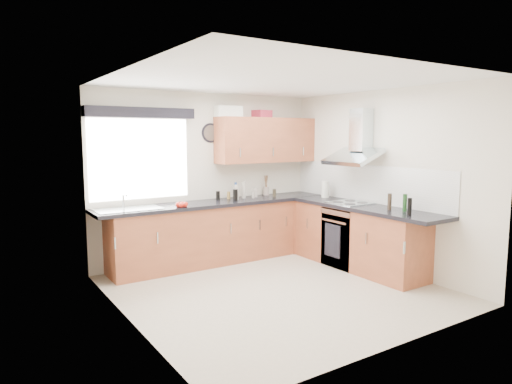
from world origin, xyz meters
TOP-DOWN VIEW (x-y plane):
  - ground_plane at (0.00, 0.00)m, footprint 3.60×3.60m
  - ceiling at (0.00, 0.00)m, footprint 3.60×3.60m
  - wall_back at (0.00, 1.80)m, footprint 3.60×0.02m
  - wall_front at (0.00, -1.80)m, footprint 3.60×0.02m
  - wall_left at (-1.80, 0.00)m, footprint 0.02×3.60m
  - wall_right at (1.80, 0.00)m, footprint 0.02×3.60m
  - window at (-1.05, 1.79)m, footprint 1.40×0.02m
  - window_blind at (-1.05, 1.70)m, footprint 1.50×0.18m
  - splashback at (1.79, 0.30)m, footprint 0.01×3.00m
  - base_cab_back at (-0.10, 1.51)m, footprint 3.00×0.58m
  - base_cab_corner at (1.50, 1.50)m, footprint 0.60×0.60m
  - base_cab_right at (1.51, 0.15)m, footprint 0.58×2.10m
  - worktop_back at (0.00, 1.50)m, footprint 3.60×0.62m
  - worktop_right at (1.50, 0.00)m, footprint 0.62×2.42m
  - sink at (-1.33, 1.50)m, footprint 0.84×0.46m
  - oven at (1.50, 0.30)m, footprint 0.56×0.58m
  - hob_plate at (1.50, 0.30)m, footprint 0.52×0.52m
  - extractor_hood at (1.60, 0.30)m, footprint 0.52×0.78m
  - upper_cabinets at (0.95, 1.62)m, footprint 1.70×0.35m
  - washing_machine at (-0.44, 1.52)m, footprint 0.61×0.60m
  - wall_clock at (0.05, 1.78)m, footprint 0.29×0.04m
  - casserole at (0.30, 1.72)m, footprint 0.41×0.31m
  - storage_box at (0.93, 1.72)m, footprint 0.29×0.26m
  - utensil_pot at (1.00, 1.70)m, footprint 0.10×0.10m
  - kitchen_roll at (1.62, 0.97)m, footprint 0.12×0.12m
  - tomato_cluster at (-0.66, 1.30)m, footprint 0.19×0.19m
  - jar_0 at (0.35, 1.57)m, footprint 0.04×0.04m
  - jar_1 at (0.27, 1.65)m, footprint 0.05×0.05m
  - jar_2 at (0.63, 1.51)m, footprint 0.05×0.05m
  - jar_3 at (0.72, 1.59)m, footprint 0.07×0.07m
  - jar_4 at (0.24, 1.41)m, footprint 0.05×0.05m
  - jar_5 at (0.50, 1.58)m, footprint 0.06×0.06m
  - jar_6 at (0.30, 1.46)m, footprint 0.06×0.06m
  - jar_7 at (0.98, 1.44)m, footprint 0.05×0.05m
  - jar_8 at (0.25, 1.39)m, footprint 0.04×0.04m
  - jar_9 at (0.39, 1.59)m, footprint 0.04×0.04m
  - jar_10 at (0.08, 1.63)m, footprint 0.06×0.06m
  - jar_11 at (0.23, 1.38)m, footprint 0.07×0.07m
  - bottle_0 at (1.40, -0.81)m, footprint 0.05×0.05m
  - bottle_1 at (1.50, -0.41)m, footprint 0.05×0.05m
  - bottle_2 at (1.57, -0.60)m, footprint 0.05×0.05m

SIDE VIEW (x-z plane):
  - ground_plane at x=0.00m, z-range 0.00..0.00m
  - washing_machine at x=-0.44m, z-range 0.00..0.81m
  - oven at x=1.50m, z-range 0.00..0.85m
  - base_cab_back at x=-0.10m, z-range 0.00..0.86m
  - base_cab_corner at x=1.50m, z-range 0.00..0.86m
  - base_cab_right at x=1.51m, z-range 0.00..0.86m
  - worktop_back at x=0.00m, z-range 0.86..0.91m
  - worktop_right at x=1.50m, z-range 0.86..0.91m
  - hob_plate at x=1.50m, z-range 0.91..0.92m
  - tomato_cluster at x=-0.66m, z-range 0.91..0.98m
  - sink at x=-1.33m, z-range 0.90..1.00m
  - jar_4 at x=0.24m, z-range 0.91..1.00m
  - jar_1 at x=0.27m, z-range 0.91..1.02m
  - jar_2 at x=0.63m, z-range 0.91..1.02m
  - jar_8 at x=0.25m, z-range 0.91..1.03m
  - jar_7 at x=0.98m, z-range 0.91..1.03m
  - utensil_pot at x=1.00m, z-range 0.91..1.04m
  - jar_10 at x=0.08m, z-range 0.91..1.04m
  - jar_9 at x=0.39m, z-range 0.91..1.05m
  - jar_3 at x=0.72m, z-range 0.91..1.06m
  - jar_11 at x=0.23m, z-range 0.91..1.09m
  - bottle_0 at x=1.40m, z-range 0.91..1.12m
  - bottle_1 at x=1.50m, z-range 0.91..1.13m
  - bottle_2 at x=1.57m, z-range 0.91..1.14m
  - jar_6 at x=0.30m, z-range 0.91..1.14m
  - jar_5 at x=0.50m, z-range 0.91..1.16m
  - jar_0 at x=0.35m, z-range 0.91..1.17m
  - kitchen_roll at x=1.62m, z-range 0.91..1.17m
  - splashback at x=1.79m, z-range 0.91..1.45m
  - wall_back at x=0.00m, z-range 0.00..2.50m
  - wall_front at x=0.00m, z-range 0.00..2.50m
  - wall_left at x=-1.80m, z-range 0.00..2.50m
  - wall_right at x=1.80m, z-range 0.00..2.50m
  - window at x=-1.05m, z-range 1.00..2.10m
  - extractor_hood at x=1.60m, z-range 1.44..2.10m
  - upper_cabinets at x=0.95m, z-range 1.45..2.15m
  - wall_clock at x=0.05m, z-range 1.76..2.06m
  - window_blind at x=-1.05m, z-range 2.11..2.25m
  - storage_box at x=0.93m, z-range 2.15..2.27m
  - casserole at x=0.30m, z-range 2.15..2.31m
  - ceiling at x=0.00m, z-range 2.49..2.51m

